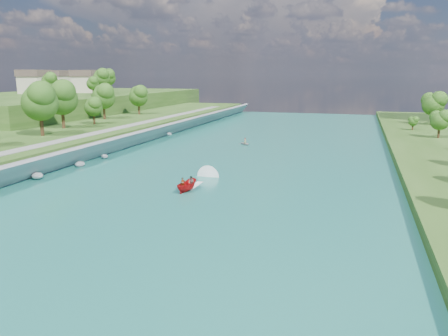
% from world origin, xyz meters
% --- Properties ---
extents(ground, '(260.00, 260.00, 0.00)m').
position_xyz_m(ground, '(0.00, 0.00, 0.00)').
color(ground, '#2D5119').
rests_on(ground, ground).
extents(river_water, '(55.00, 240.00, 0.10)m').
position_xyz_m(river_water, '(0.00, 20.00, 0.05)').
color(river_water, '#1B6756').
rests_on(river_water, ground).
extents(ridge_west, '(60.00, 120.00, 9.00)m').
position_xyz_m(ridge_west, '(-82.50, 95.00, 4.50)').
color(ridge_west, '#2D5119').
rests_on(ridge_west, ground).
extents(riprap_bank, '(3.69, 236.00, 4.25)m').
position_xyz_m(riprap_bank, '(-25.85, 18.84, 1.80)').
color(riprap_bank, slate).
rests_on(riprap_bank, ground).
extents(riverside_path, '(3.00, 200.00, 0.10)m').
position_xyz_m(riverside_path, '(-32.50, 20.00, 3.55)').
color(riverside_path, gray).
rests_on(riverside_path, berm_west).
extents(ridge_houses, '(29.50, 29.50, 8.40)m').
position_xyz_m(ridge_houses, '(-88.67, 100.00, 13.31)').
color(ridge_houses, beige).
rests_on(ridge_houses, ridge_west).
extents(trees_ridge, '(13.25, 41.85, 10.39)m').
position_xyz_m(trees_ridge, '(-67.90, 91.60, 13.84)').
color(trees_ridge, '#274412').
rests_on(trees_ridge, ridge_west).
extents(motorboat, '(3.60, 19.04, 2.02)m').
position_xyz_m(motorboat, '(-1.03, 12.50, 0.82)').
color(motorboat, '#B60E10').
rests_on(motorboat, river_water).
extents(raft, '(3.61, 3.80, 1.58)m').
position_xyz_m(raft, '(-3.45, 52.68, 0.47)').
color(raft, '#989AA1').
rests_on(raft, river_water).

